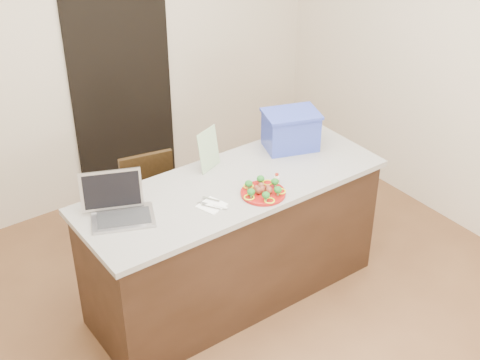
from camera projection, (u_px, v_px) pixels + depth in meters
ground at (254, 312)px, 4.62m from camera, size 4.00×4.00×0.00m
room_shell at (257, 97)px, 3.77m from camera, size 4.00×4.00×4.00m
doorway at (122, 82)px, 5.51m from camera, size 0.90×0.02×2.00m
island at (233, 241)px, 4.55m from camera, size 2.06×0.76×0.92m
plate at (263, 193)px, 4.20m from camera, size 0.29×0.29×0.02m
meatballs at (263, 189)px, 4.19m from camera, size 0.12×0.11×0.04m
broccoli at (263, 187)px, 4.17m from camera, size 0.25×0.22×0.04m
pepper_rings at (263, 191)px, 4.19m from camera, size 0.27×0.28×0.01m
napkin at (212, 205)px, 4.09m from camera, size 0.18×0.18×0.01m
fork at (208, 205)px, 4.08m from camera, size 0.08×0.16×0.00m
knife at (218, 204)px, 4.09m from camera, size 0.07×0.20×0.01m
yogurt_bottle at (277, 180)px, 4.29m from camera, size 0.04×0.04×0.07m
laptop at (118, 205)px, 3.97m from camera, size 0.44×0.42×0.26m
leaflet at (209, 149)px, 4.41m from camera, size 0.20×0.11×0.28m
blue_box at (291, 130)px, 4.66m from camera, size 0.44×0.38×0.27m
chair at (155, 206)px, 4.85m from camera, size 0.46×0.47×0.88m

